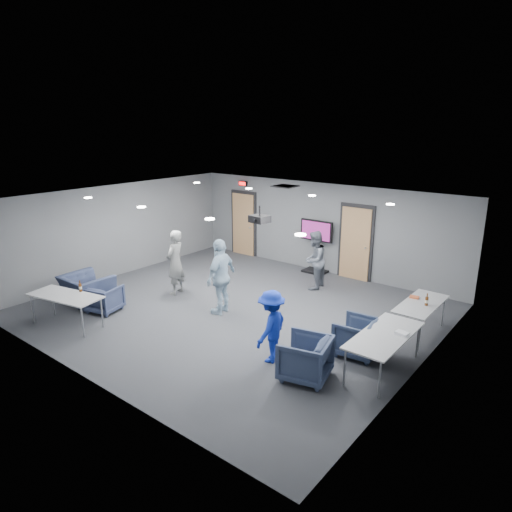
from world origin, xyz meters
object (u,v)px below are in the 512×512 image
Objects in this scene: person_a at (175,263)px; person_d at (271,326)px; person_b at (314,260)px; table_front_left at (65,297)px; chair_front_b at (87,290)px; person_c at (221,276)px; table_right_b at (385,336)px; bottle_front at (80,287)px; chair_right_b at (357,337)px; chair_right_c at (305,358)px; bottle_right at (427,301)px; projector at (260,219)px; chair_front_a at (105,298)px; tv_stand at (316,243)px; table_right_a at (421,305)px.

person_a is 1.22× the size of person_d.
person_b reaches higher than table_front_left.
person_a is 4.33m from person_d.
person_c is at bearing -150.48° from chair_front_b.
table_right_b is (7.15, 1.54, 0.31)m from chair_front_b.
chair_right_b is at bearing 23.69° from bottle_front.
bottle_right reaches higher than chair_right_c.
person_a is 2.57m from bottle_front.
table_front_left is 4.65m from projector.
person_d is at bearing 11.12° from person_b.
person_c reaches higher than chair_front_b.
person_a reaches higher than table_front_left.
table_right_b is (3.29, -2.96, -0.12)m from person_b.
bottle_right is (0.78, 1.56, 0.46)m from chair_right_b.
bottle_right is at bearing -155.14° from chair_front_b.
projector reaches higher than chair_front_b.
chair_front_a is 0.44× the size of tv_stand.
person_c reaches higher than table_right_b.
person_b reaches higher than chair_front_b.
person_a is at bearing 104.60° from table_right_a.
bottle_right is at bearing 22.38° from table_front_left.
bottle_front reaches higher than table_right_a.
table_front_left is 7.82m from bottle_right.
chair_right_c is at bearing -110.83° from bottle_right.
person_c is 3.44m from chair_right_c.
person_a is 6.26m from bottle_right.
table_front_left is (-2.21, -2.70, -0.23)m from person_c.
bottle_right is (7.28, 3.37, 0.45)m from chair_front_b.
person_c is 3.19m from bottle_front.
person_b is at bearing 49.29° from table_front_left.
table_right_a is (0.99, 3.00, 0.29)m from chair_right_c.
projector reaches higher than chair_right_b.
person_d is 1.66× the size of chair_right_c.
tv_stand reaches higher than chair_right_b.
chair_right_c is (2.30, -4.06, -0.42)m from person_b.
bottle_front is (-2.14, -2.36, -0.08)m from person_c.
chair_front_b is at bearing -49.84° from person_b.
table_right_a and table_right_b have the same top height.
chair_front_b is at bearing -79.59° from chair_right_b.
table_right_a is at bearing -154.27° from chair_front_b.
table_right_b is at bearing 179.11° from chair_front_a.
person_c is 2.58m from person_d.
table_right_b is at bearing 19.31° from bottle_front.
chair_right_c is at bearing 138.07° from table_right_b.
chair_front_b is (-1.20, -1.89, -0.49)m from person_a.
bottle_right reaches higher than table_right_a.
bottle_right is at bearing -167.16° from chair_front_a.
bottle_front is at bearing -71.47° from chair_right_b.
person_d is (4.12, -1.32, -0.15)m from person_a.
chair_right_b is at bearing 158.26° from table_right_a.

